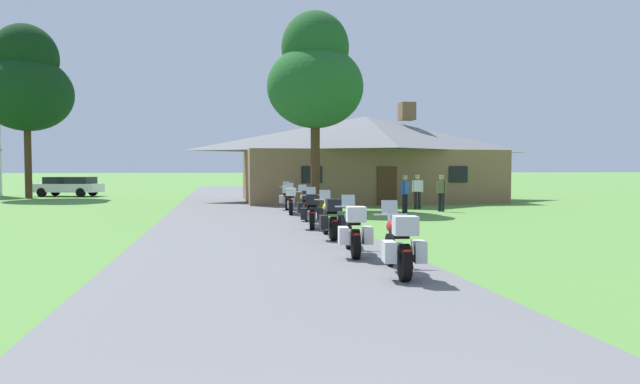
# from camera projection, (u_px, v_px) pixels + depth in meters

# --- Properties ---
(ground_plane) EXTENTS (500.00, 500.00, 0.00)m
(ground_plane) POSITION_uv_depth(u_px,v_px,m) (245.00, 218.00, 21.30)
(ground_plane) COLOR #56893D
(asphalt_driveway) EXTENTS (6.40, 80.00, 0.06)m
(asphalt_driveway) POSITION_uv_depth(u_px,v_px,m) (248.00, 222.00, 19.34)
(asphalt_driveway) COLOR slate
(asphalt_driveway) RESTS_ON ground
(motorcycle_red_nearest_to_camera) EXTENTS (0.91, 2.08, 1.30)m
(motorcycle_red_nearest_to_camera) POSITION_uv_depth(u_px,v_px,m) (399.00, 245.00, 9.55)
(motorcycle_red_nearest_to_camera) COLOR black
(motorcycle_red_nearest_to_camera) RESTS_ON asphalt_driveway
(motorcycle_green_second_in_row) EXTENTS (0.89, 2.08, 1.30)m
(motorcycle_green_second_in_row) POSITION_uv_depth(u_px,v_px,m) (353.00, 231.00, 11.78)
(motorcycle_green_second_in_row) COLOR black
(motorcycle_green_second_in_row) RESTS_ON asphalt_driveway
(motorcycle_yellow_third_in_row) EXTENTS (0.76, 2.08, 1.30)m
(motorcycle_yellow_third_in_row) POSITION_uv_depth(u_px,v_px,m) (331.00, 219.00, 14.66)
(motorcycle_yellow_third_in_row) COLOR black
(motorcycle_yellow_third_in_row) RESTS_ON asphalt_driveway
(motorcycle_green_fourth_in_row) EXTENTS (0.91, 2.08, 1.30)m
(motorcycle_green_fourth_in_row) POSITION_uv_depth(u_px,v_px,m) (312.00, 211.00, 17.24)
(motorcycle_green_fourth_in_row) COLOR black
(motorcycle_green_fourth_in_row) RESTS_ON asphalt_driveway
(motorcycle_yellow_fifth_in_row) EXTENTS (0.74, 2.08, 1.30)m
(motorcycle_yellow_fifth_in_row) POSITION_uv_depth(u_px,v_px,m) (306.00, 205.00, 19.95)
(motorcycle_yellow_fifth_in_row) COLOR black
(motorcycle_yellow_fifth_in_row) RESTS_ON asphalt_driveway
(motorcycle_orange_sixth_in_row) EXTENTS (0.70, 2.08, 1.30)m
(motorcycle_orange_sixth_in_row) POSITION_uv_depth(u_px,v_px,m) (291.00, 201.00, 22.67)
(motorcycle_orange_sixth_in_row) COLOR black
(motorcycle_orange_sixth_in_row) RESTS_ON asphalt_driveway
(motorcycle_blue_farthest_in_row) EXTENTS (0.84, 2.08, 1.30)m
(motorcycle_blue_farthest_in_row) POSITION_uv_depth(u_px,v_px,m) (287.00, 198.00, 25.28)
(motorcycle_blue_farthest_in_row) COLOR black
(motorcycle_blue_farthest_in_row) RESTS_ON asphalt_driveway
(stone_lodge) EXTENTS (15.60, 8.95, 6.11)m
(stone_lodge) POSITION_uv_depth(u_px,v_px,m) (366.00, 157.00, 32.83)
(stone_lodge) COLOR brown
(stone_lodge) RESTS_ON ground
(bystander_white_shirt_near_lodge) EXTENTS (0.53, 0.32, 1.69)m
(bystander_white_shirt_near_lodge) POSITION_uv_depth(u_px,v_px,m) (417.00, 190.00, 26.07)
(bystander_white_shirt_near_lodge) COLOR black
(bystander_white_shirt_near_lodge) RESTS_ON ground
(bystander_olive_shirt_beside_signpost) EXTENTS (0.38, 0.48, 1.69)m
(bystander_olive_shirt_beside_signpost) POSITION_uv_depth(u_px,v_px,m) (441.00, 191.00, 24.55)
(bystander_olive_shirt_beside_signpost) COLOR black
(bystander_olive_shirt_beside_signpost) RESTS_ON ground
(bystander_blue_shirt_by_tree) EXTENTS (0.45, 0.40, 1.69)m
(bystander_blue_shirt_by_tree) POSITION_uv_depth(u_px,v_px,m) (405.00, 192.00, 23.54)
(bystander_blue_shirt_by_tree) COLOR black
(bystander_blue_shirt_by_tree) RESTS_ON ground
(tree_left_far) EXTENTS (5.87, 5.87, 11.54)m
(tree_left_far) POSITION_uv_depth(u_px,v_px,m) (26.00, 83.00, 35.21)
(tree_left_far) COLOR #422D19
(tree_left_far) RESTS_ON ground
(tree_by_lodge_front) EXTENTS (4.56, 4.56, 9.37)m
(tree_by_lodge_front) POSITION_uv_depth(u_px,v_px,m) (315.00, 76.00, 25.06)
(tree_by_lodge_front) COLOR #422D19
(tree_by_lodge_front) RESTS_ON ground
(parked_white_suv_far_left) EXTENTS (4.92, 2.96, 1.40)m
(parked_white_suv_far_left) POSITION_uv_depth(u_px,v_px,m) (69.00, 186.00, 38.11)
(parked_white_suv_far_left) COLOR silver
(parked_white_suv_far_left) RESTS_ON ground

